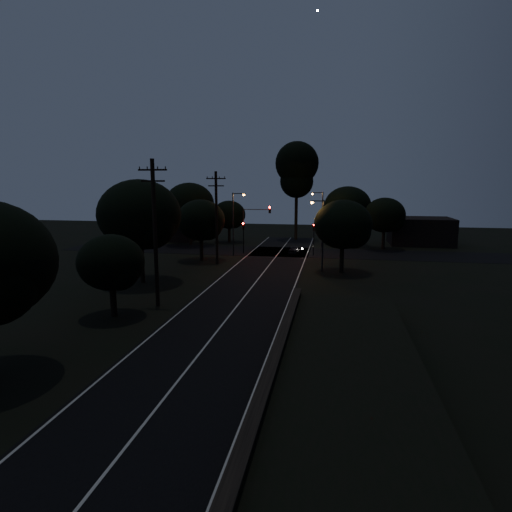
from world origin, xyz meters
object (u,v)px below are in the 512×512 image
(car, at_px, (295,250))
(streetlight_c, at_px, (321,230))
(utility_pole_mid, at_px, (155,231))
(utility_pole_far, at_px, (216,216))
(signal_mast, at_px, (256,221))
(tall_pine, at_px, (297,169))
(streetlight_b, at_px, (321,217))
(signal_right, at_px, (314,233))
(streetlight_a, at_px, (235,219))
(signal_left, at_px, (243,232))

(car, bearing_deg, streetlight_c, 119.11)
(utility_pole_mid, bearing_deg, utility_pole_far, 90.00)
(signal_mast, height_order, car, signal_mast)
(car, bearing_deg, tall_pine, -75.52)
(utility_pole_mid, height_order, streetlight_b, utility_pole_mid)
(signal_mast, height_order, streetlight_c, streetlight_c)
(utility_pole_far, bearing_deg, signal_right, 37.00)
(streetlight_a, bearing_deg, streetlight_b, 29.48)
(streetlight_b, bearing_deg, streetlight_c, -87.86)
(signal_mast, bearing_deg, signal_right, -0.03)
(signal_left, relative_size, streetlight_c, 0.55)
(tall_pine, bearing_deg, streetlight_c, -79.07)
(tall_pine, distance_m, car, 18.19)
(streetlight_b, bearing_deg, streetlight_a, -150.52)
(utility_pole_mid, xyz_separation_m, signal_right, (10.60, 24.99, -2.90))
(utility_pole_far, relative_size, tall_pine, 0.67)
(streetlight_b, xyz_separation_m, car, (-3.12, -3.60, -4.10))
(signal_mast, distance_m, car, 6.38)
(utility_pole_far, distance_m, tall_pine, 24.74)
(streetlight_c, bearing_deg, car, 109.29)
(tall_pine, xyz_separation_m, streetlight_b, (4.31, -11.00, -6.70))
(streetlight_a, height_order, car, streetlight_a)
(tall_pine, relative_size, signal_left, 3.83)
(signal_right, bearing_deg, utility_pole_mid, -112.99)
(tall_pine, relative_size, car, 4.96)
(utility_pole_far, xyz_separation_m, streetlight_b, (11.31, 12.00, -0.85))
(car, bearing_deg, utility_pole_mid, 81.95)
(utility_pole_mid, xyz_separation_m, streetlight_c, (11.83, 15.00, -1.39))
(tall_pine, bearing_deg, signal_right, -76.51)
(utility_pole_mid, distance_m, signal_right, 27.30)
(signal_left, xyz_separation_m, streetlight_b, (9.91, 4.01, 1.80))
(utility_pole_far, height_order, car, utility_pole_far)
(signal_right, relative_size, car, 1.29)
(streetlight_b, bearing_deg, utility_pole_far, -133.30)
(signal_right, height_order, car, signal_right)
(tall_pine, xyz_separation_m, streetlight_c, (4.83, -25.00, -6.98))
(streetlight_b, bearing_deg, car, -130.90)
(utility_pole_far, height_order, streetlight_a, utility_pole_far)
(signal_right, xyz_separation_m, streetlight_a, (-9.91, -1.99, 1.80))
(streetlight_c, xyz_separation_m, car, (-3.64, 10.40, -3.81))
(utility_pole_far, distance_m, car, 12.73)
(utility_pole_mid, relative_size, signal_right, 2.68)
(signal_mast, xyz_separation_m, streetlight_c, (8.74, -9.99, 0.01))
(streetlight_c, bearing_deg, streetlight_b, 92.14)
(signal_left, height_order, streetlight_a, streetlight_a)
(car, bearing_deg, signal_left, 13.31)
(tall_pine, bearing_deg, utility_pole_far, -106.93)
(utility_pole_far, xyz_separation_m, streetlight_c, (11.83, -2.00, -1.13))
(utility_pole_far, bearing_deg, signal_left, 80.06)
(streetlight_b, relative_size, car, 2.52)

